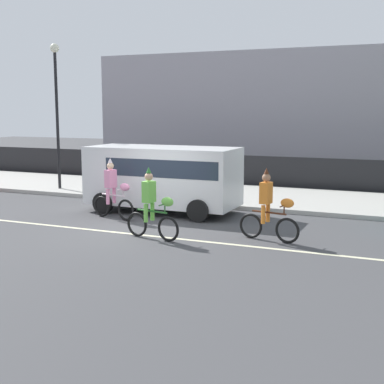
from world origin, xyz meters
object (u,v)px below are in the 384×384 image
Objects in this scene: parade_cyclist_lime at (153,208)px; parade_cyclist_orange at (270,209)px; street_lamp_post at (56,95)px; parade_cyclist_pink at (114,192)px; parked_van_white at (165,174)px.

parade_cyclist_lime and parade_cyclist_orange have the same top height.
street_lamp_post is (-7.32, 5.72, 3.15)m from parade_cyclist_lime.
parade_cyclist_lime is at bearing -160.18° from parade_cyclist_orange.
parked_van_white reaches higher than parade_cyclist_pink.
parade_cyclist_pink is 3.00m from parade_cyclist_lime.
parade_cyclist_orange is at bearing -24.64° from street_lamp_post.
parade_cyclist_orange is (2.89, 1.04, 0.00)m from parade_cyclist_lime.
parade_cyclist_orange is at bearing -29.84° from parked_van_white.
parade_cyclist_pink is 1.00× the size of parade_cyclist_orange.
parade_cyclist_orange is 0.38× the size of parked_van_white.
parade_cyclist_pink is at bearing -121.95° from parked_van_white.
street_lamp_post is (-5.97, 2.25, 2.71)m from parked_van_white.
parade_cyclist_orange is 0.33× the size of street_lamp_post.
parade_cyclist_orange is 11.67m from street_lamp_post.
street_lamp_post is at bearing 141.99° from parade_cyclist_lime.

